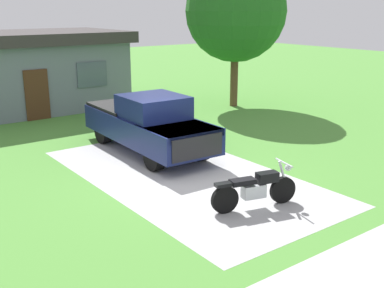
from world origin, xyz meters
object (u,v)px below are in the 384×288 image
Objects in this scene: motorcycle at (255,189)px; pickup_truck at (147,122)px; shade_tree at (236,11)px; neighbor_house at (16,71)px.

pickup_truck is at bearing 85.65° from motorcycle.
motorcycle is at bearing -94.35° from pickup_truck.
shade_tree is at bearing 50.83° from motorcycle.
pickup_truck is 0.59× the size of neighbor_house.
shade_tree reaches higher than motorcycle.
pickup_truck reaches higher than motorcycle.
neighbor_house is (-8.51, 5.22, -2.60)m from shade_tree.
pickup_truck is at bearing -151.76° from shade_tree.
motorcycle is at bearing -86.52° from neighbor_house.
neighbor_house reaches higher than motorcycle.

